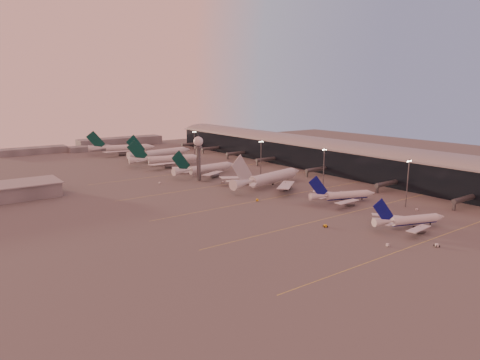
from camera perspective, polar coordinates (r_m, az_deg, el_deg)
ground at (r=193.16m, az=11.69°, el=-6.24°), size 700.00×700.00×0.00m
taxiway_markings at (r=251.60m, az=6.92°, el=-1.84°), size 180.00×185.25×0.02m
terminal at (r=341.33m, az=10.42°, el=3.46°), size 57.00×362.00×23.04m
radar_tower at (r=283.74m, az=-5.57°, el=4.05°), size 6.40×6.40×31.10m
mast_a at (r=234.80m, az=21.45°, el=-0.14°), size 3.60×0.56×25.00m
mast_b at (r=265.49m, az=11.11°, el=1.78°), size 3.60×0.56×25.00m
mast_c at (r=301.93m, az=2.82°, el=3.18°), size 3.60×0.56×25.00m
mast_d at (r=374.70m, az=-6.09°, el=4.82°), size 3.60×0.56×25.00m
distant_horizon at (r=472.31m, az=-18.55°, el=4.51°), size 165.00×37.50×9.00m
narrowbody_near at (r=201.93m, az=21.68°, el=-5.18°), size 35.90×28.15×14.57m
narrowbody_mid at (r=236.74m, az=13.54°, el=-2.17°), size 38.29×30.01×15.60m
widebody_white at (r=267.41m, az=3.89°, el=-0.06°), size 66.32×52.58×23.65m
greentail_a at (r=305.16m, az=-4.60°, el=1.30°), size 54.77×44.03×19.91m
greentail_b at (r=347.71m, az=-9.80°, el=2.51°), size 58.24×46.49×21.53m
greentail_c at (r=381.03m, az=-10.49°, el=3.35°), size 64.45×51.70×23.51m
greentail_d at (r=423.05m, az=-15.39°, el=3.93°), size 60.55×48.18×22.66m
gsv_truck_a at (r=176.82m, az=19.18°, el=-7.99°), size 5.57×2.15×2.25m
gsv_tug_near at (r=183.30m, az=24.76°, el=-7.93°), size 3.86×4.44×1.09m
gsv_catering_a at (r=232.96m, az=22.54°, el=-3.30°), size 5.04×3.12×3.84m
gsv_tug_mid at (r=193.27m, az=11.31°, el=-6.04°), size 4.42×3.59×1.10m
gsv_truck_b at (r=257.82m, az=13.46°, el=-1.48°), size 6.01×4.20×2.29m
gsv_truck_c at (r=233.76m, az=2.30°, el=-2.50°), size 5.08×6.46×2.50m
gsv_catering_b at (r=277.55m, az=10.99°, el=-0.24°), size 5.48×4.04×4.11m
gsv_tug_far at (r=278.60m, az=-2.31°, el=-0.31°), size 3.55×4.13×1.01m
gsv_truck_d at (r=281.19m, az=-10.70°, el=-0.26°), size 2.46×5.91×2.34m
gsv_tug_hangar at (r=330.19m, az=-1.92°, el=1.61°), size 3.43×2.26×0.93m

